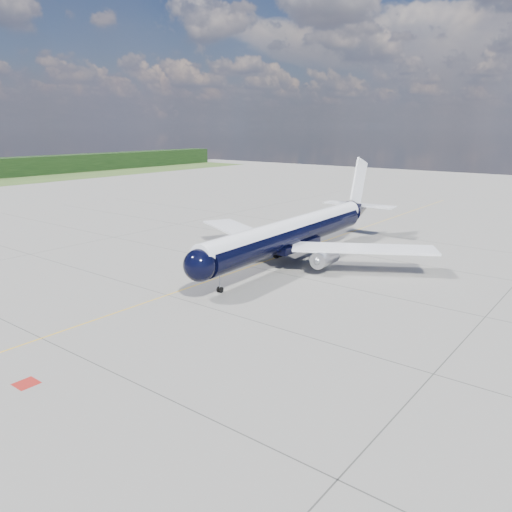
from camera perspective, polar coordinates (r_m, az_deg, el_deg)
name	(u,v)px	position (r m, az deg, el deg)	size (l,w,h in m)	color
ground	(272,259)	(71.38, 1.85, -0.35)	(320.00, 320.00, 0.00)	gray
taxiway_centerline	(250,266)	(67.54, -0.66, -1.21)	(0.16, 160.00, 0.01)	#F2B50C
red_marking	(26,383)	(41.59, -24.77, -13.09)	(1.60, 1.60, 0.01)	maroon
main_airliner	(296,232)	(69.74, 4.64, 2.79)	(38.32, 46.68, 13.48)	black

